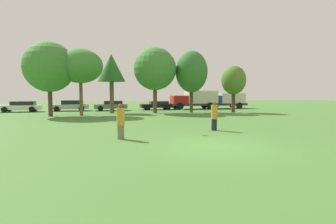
{
  "coord_description": "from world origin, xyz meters",
  "views": [
    {
      "loc": [
        -4.68,
        -9.94,
        2.18
      ],
      "look_at": [
        -0.8,
        4.49,
        1.12
      ],
      "focal_mm": 28.78,
      "sensor_mm": 36.0,
      "label": 1
    }
  ],
  "objects": [
    {
      "name": "tree_4",
      "position": [
        5.7,
        18.53,
        4.52
      ],
      "size": [
        3.56,
        3.56,
        6.86
      ],
      "color": "#473323",
      "rests_on": "ground"
    },
    {
      "name": "person_catcher",
      "position": [
        1.97,
        4.4,
        0.84
      ],
      "size": [
        0.37,
        0.37,
        1.69
      ],
      "rotation": [
        0.0,
        0.0,
        -2.86
      ],
      "color": "#191E33",
      "rests_on": "ground"
    },
    {
      "name": "parked_car_silver",
      "position": [
        -7.65,
        24.7,
        0.67
      ],
      "size": [
        4.5,
        1.92,
        1.29
      ],
      "rotation": [
        0.0,
        0.0,
        3.14
      ],
      "color": "#B2B2B7",
      "rests_on": "ground"
    },
    {
      "name": "tree_5",
      "position": [
        10.21,
        17.24,
        3.56
      ],
      "size": [
        2.71,
        2.71,
        5.21
      ],
      "color": "#473323",
      "rests_on": "ground"
    },
    {
      "name": "tree_2",
      "position": [
        -2.99,
        19.82,
        4.8
      ],
      "size": [
        2.94,
        2.94,
        6.36
      ],
      "color": "brown",
      "rests_on": "ground"
    },
    {
      "name": "person_thrower",
      "position": [
        -3.56,
        2.8,
        0.83
      ],
      "size": [
        0.38,
        0.38,
        1.67
      ],
      "rotation": [
        0.0,
        0.0,
        0.28
      ],
      "color": "#726651",
      "rests_on": "ground"
    },
    {
      "name": "parked_car_black",
      "position": [
        3.05,
        24.24,
        0.61
      ],
      "size": [
        4.24,
        1.88,
        1.11
      ],
      "rotation": [
        0.0,
        0.0,
        3.14
      ],
      "color": "black",
      "rests_on": "ground"
    },
    {
      "name": "delivery_truck_blue",
      "position": [
        13.17,
        24.74,
        1.2
      ],
      "size": [
        5.84,
        2.25,
        2.14
      ],
      "rotation": [
        0.0,
        0.0,
        3.14
      ],
      "color": "#2D2D33",
      "rests_on": "ground"
    },
    {
      "name": "tree_3",
      "position": [
        1.56,
        18.67,
        4.75
      ],
      "size": [
        4.6,
        4.6,
        7.07
      ],
      "color": "brown",
      "rests_on": "ground"
    },
    {
      "name": "parked_car_white",
      "position": [
        -13.0,
        24.31,
        0.65
      ],
      "size": [
        4.5,
        1.9,
        1.22
      ],
      "rotation": [
        0.0,
        0.0,
        3.14
      ],
      "color": "silver",
      "rests_on": "ground"
    },
    {
      "name": "ground_plane",
      "position": [
        0.0,
        0.0,
        0.0
      ],
      "size": [
        120.0,
        120.0,
        0.0
      ],
      "primitive_type": "plane",
      "color": "#477A33"
    },
    {
      "name": "delivery_truck_red",
      "position": [
        8.47,
        24.43,
        1.35
      ],
      "size": [
        6.78,
        2.35,
        2.48
      ],
      "rotation": [
        0.0,
        0.0,
        3.14
      ],
      "color": "#2D2D33",
      "rests_on": "ground"
    },
    {
      "name": "tree_1",
      "position": [
        -6.04,
        17.28,
        4.73
      ],
      "size": [
        4.24,
        4.24,
        6.39
      ],
      "color": "brown",
      "rests_on": "ground"
    },
    {
      "name": "tree_0",
      "position": [
        -8.77,
        17.09,
        4.55
      ],
      "size": [
        4.62,
        4.62,
        6.88
      ],
      "color": "#473323",
      "rests_on": "ground"
    },
    {
      "name": "parked_car_grey",
      "position": [
        -2.83,
        24.1,
        0.64
      ],
      "size": [
        4.0,
        1.94,
        1.21
      ],
      "rotation": [
        0.0,
        0.0,
        3.14
      ],
      "color": "slate",
      "rests_on": "ground"
    },
    {
      "name": "frisbee",
      "position": [
        -0.13,
        3.79,
        1.31
      ],
      "size": [
        0.27,
        0.26,
        0.07
      ],
      "color": "#19B2D8"
    }
  ]
}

